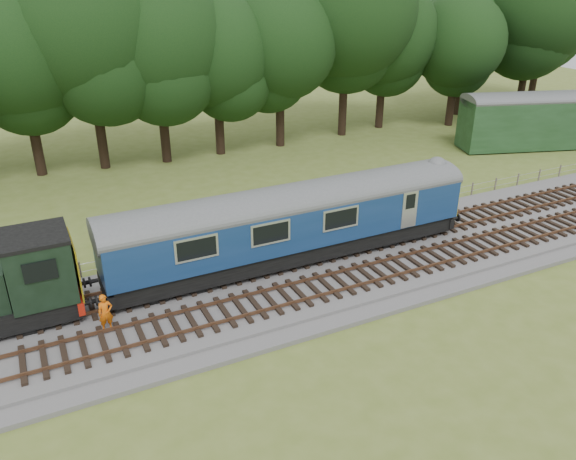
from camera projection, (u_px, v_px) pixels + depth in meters
ground at (383, 259)px, 28.39m from camera, size 120.00×120.00×0.00m
ballast at (383, 256)px, 28.32m from camera, size 70.00×7.00×0.35m
track_north at (368, 241)px, 29.35m from camera, size 67.20×2.40×0.21m
track_south at (403, 265)px, 26.91m from camera, size 67.20×2.40×0.21m
fence at (337, 226)px, 32.05m from camera, size 64.00×0.12×1.00m
tree_line at (228, 147)px, 46.27m from camera, size 70.00×8.00×18.00m
dmu_railcar at (293, 217)px, 26.65m from camera, size 18.05×2.86×3.88m
worker at (106, 313)px, 21.87m from camera, size 0.61×0.43×1.59m
parked_coach at (567, 116)px, 45.47m from camera, size 17.43×8.24×4.43m
shed at (521, 116)px, 49.98m from camera, size 4.16×4.16×2.93m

